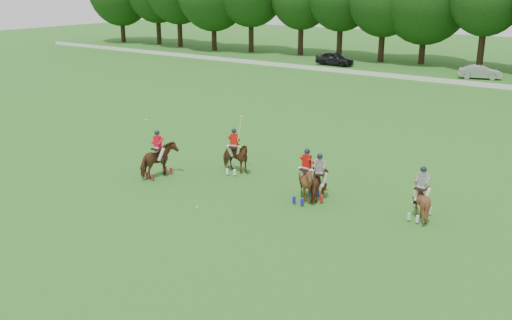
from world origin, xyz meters
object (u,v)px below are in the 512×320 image
Objects in this scene: car_mid at (480,72)px; polo_red_c at (306,182)px; car_left at (335,59)px; polo_red_a at (158,160)px; polo_stripe_a at (319,183)px; polo_red_b at (234,157)px; polo_stripe_b at (421,200)px; polo_ball at (197,207)px.

polo_red_c is at bearing 165.06° from car_mid.
car_left reaches higher than car_mid.
polo_red_a is (11.07, -39.78, 0.12)m from car_left.
car_left is 16.17m from car_mid.
polo_red_a is 7.78m from polo_red_c.
polo_red_c reaches higher than polo_stripe_a.
polo_stripe_b is at bearing -1.76° from polo_red_b.
car_left is 39.50m from polo_red_b.
polo_red_a is 1.38× the size of polo_stripe_a.
polo_red_b is (-2.45, -37.04, 0.17)m from car_mid.
polo_stripe_a is at bearing -151.10° from car_left.
polo_red_b is at bearing 157.46° from car_mid.
polo_stripe_a is (5.35, -0.78, -0.07)m from polo_red_b.
polo_red_b is 1.26× the size of polo_stripe_b.
polo_stripe_a reaches higher than car_mid.
polo_red_a is 3.80m from polo_red_b.
polo_red_c reaches higher than car_left.
polo_red_b is at bearing 178.24° from polo_stripe_b.
car_left is 44.15m from polo_stripe_b.
polo_red_c reaches higher than car_mid.
polo_red_a is 4.74m from polo_ball.
polo_stripe_a is (19.06, -37.82, -0.00)m from car_left.
polo_stripe_b is (12.47, 2.44, -0.07)m from polo_red_a.
polo_red_c is 0.65m from polo_stripe_a.
polo_red_b reaches higher than car_mid.
polo_stripe_b is (7.38, -37.34, 0.15)m from car_mid.
polo_stripe_b reaches higher than polo_stripe_a.
polo_red_b is 9.84m from polo_stripe_b.
polo_stripe_b is at bearing -145.61° from car_left.
polo_red_b is at bearing 165.21° from polo_red_c.
car_mid is at bearing 101.18° from polo_stripe_b.
car_left is 1.97× the size of polo_stripe_b.
polo_red_c is (18.72, -38.36, 0.13)m from car_left.
polo_red_b is at bearing 108.30° from polo_ball.
polo_red_a is 1.21× the size of polo_red_c.
polo_red_c is 4.93m from polo_stripe_b.
polo_red_a reaches higher than polo_stripe_b.
polo_stripe_a is at bearing 165.62° from car_mid.
car_mid is 37.94m from polo_stripe_a.
car_mid is 41.80m from polo_ball.
car_mid is 44.66× the size of polo_ball.
car_mid is at bearing 86.21° from polo_red_b.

